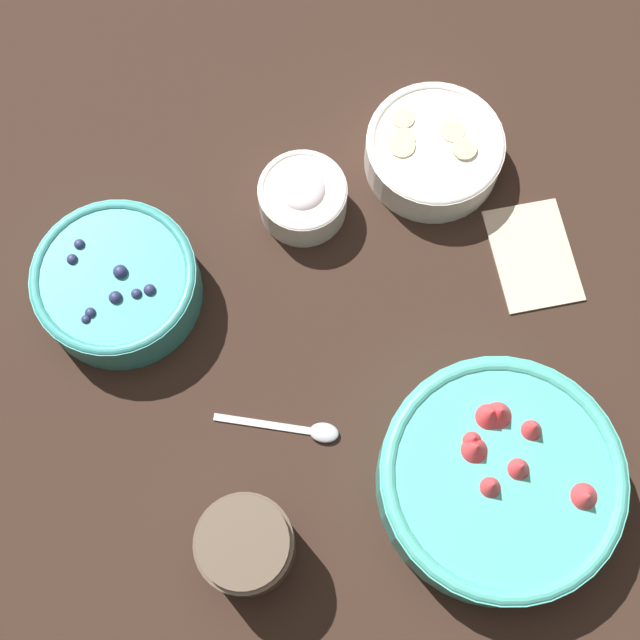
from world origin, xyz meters
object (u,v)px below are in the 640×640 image
Objects in this scene: bowl_strawberries at (500,479)px; bowl_bananas at (434,150)px; bowl_blueberries at (117,283)px; jar_chocolate at (247,546)px; bowl_cream at (303,197)px.

bowl_bananas is (0.36, -0.14, -0.01)m from bowl_strawberries.
jar_chocolate is (-0.32, 0.00, 0.01)m from bowl_blueberries.
bowl_strawberries is at bearing -146.36° from bowl_blueberries.
bowl_bananas is at bearing -97.33° from bowl_cream.
bowl_blueberries is (0.39, 0.26, -0.00)m from bowl_strawberries.
bowl_blueberries is 0.40m from bowl_bananas.
bowl_strawberries is 2.57× the size of jar_chocolate.
jar_chocolate reaches higher than bowl_cream.
jar_chocolate is at bearing 126.81° from bowl_bananas.
bowl_cream is at bearing -90.60° from bowl_blueberries.
bowl_bananas is at bearing -93.40° from bowl_blueberries.
bowl_blueberries is 0.23m from bowl_cream.
bowl_strawberries is 1.56× the size of bowl_bananas.
bowl_cream reaches higher than bowl_bananas.
bowl_strawberries is 0.38m from bowl_cream.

